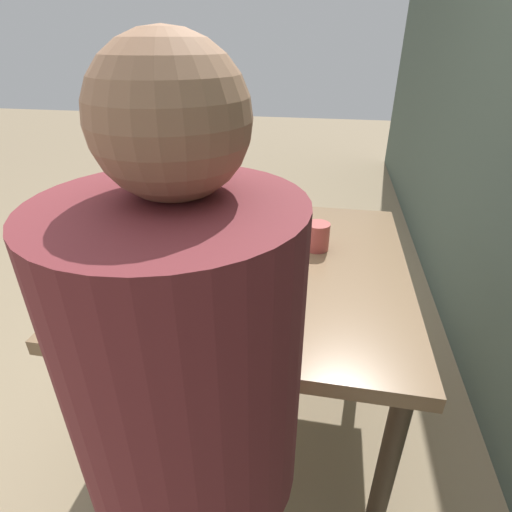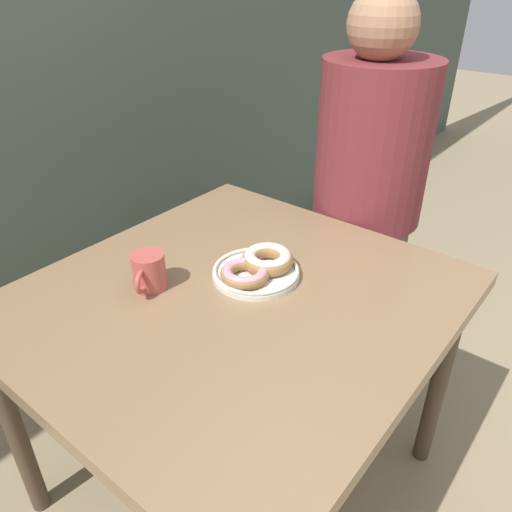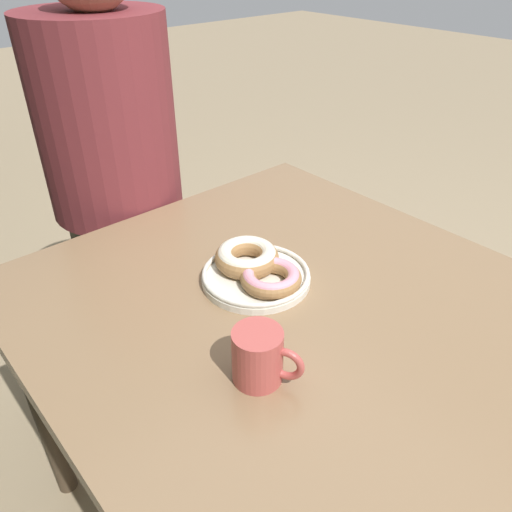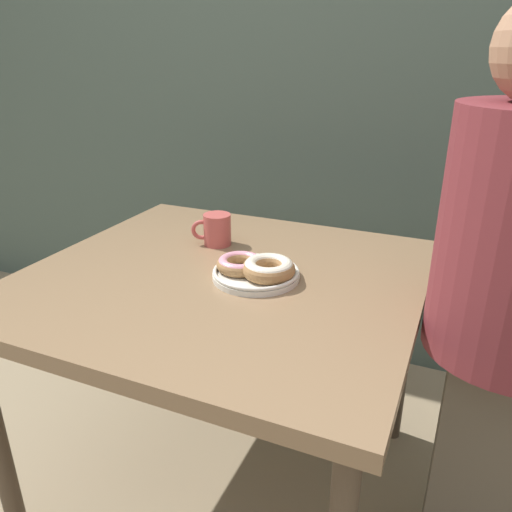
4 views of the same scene
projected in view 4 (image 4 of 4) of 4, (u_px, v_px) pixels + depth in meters
wall_back at (330, 31)px, 1.80m from camera, size 8.00×0.05×2.60m
dining_table at (223, 299)px, 1.31m from camera, size 0.99×0.93×0.70m
donut_plate at (257, 269)px, 1.24m from camera, size 0.23×0.22×0.06m
coffee_mug at (216, 229)px, 1.46m from camera, size 0.11×0.08×0.09m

